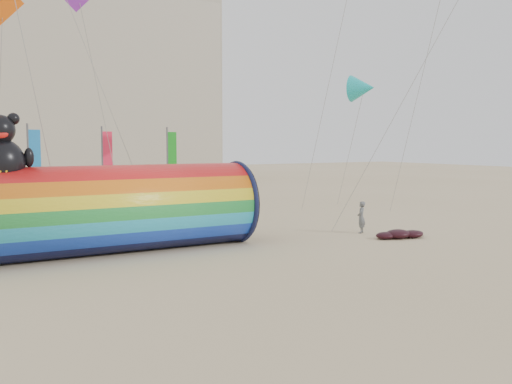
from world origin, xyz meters
TOP-DOWN VIEW (x-y plane):
  - ground at (0.00, 0.00)m, footprint 160.00×160.00m
  - windsock_assembly at (-4.29, 4.71)m, footprint 11.68×3.56m
  - kite_handler at (7.43, 3.49)m, footprint 0.65×0.62m
  - fabric_bundle at (8.03, 1.52)m, footprint 2.62×1.35m
  - festival_banners at (-1.33, 14.73)m, footprint 8.95×3.03m

SIDE VIEW (x-z plane):
  - ground at x=0.00m, z-range 0.00..0.00m
  - fabric_bundle at x=8.03m, z-range -0.03..0.37m
  - kite_handler at x=7.43m, z-range 0.00..1.50m
  - windsock_assembly at x=-4.29m, z-range -0.91..4.48m
  - festival_banners at x=-1.33m, z-range 0.04..5.24m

